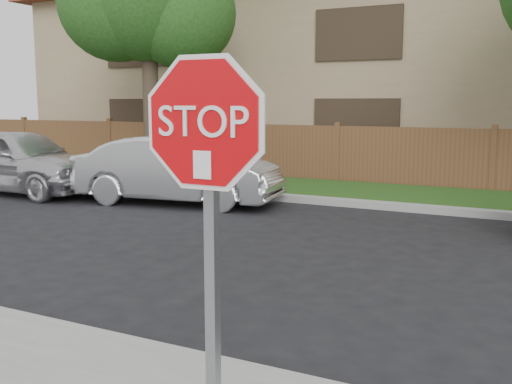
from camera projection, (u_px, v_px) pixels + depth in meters
The scene contains 6 objects.
far_curb at pixel (473, 213), 11.87m from camera, with size 70.00×0.30×0.15m, color gray.
grass_strip at pixel (483, 201), 13.32m from camera, with size 70.00×3.00×0.12m, color #1E4714.
fence at pixel (493, 162), 14.61m from camera, with size 70.00×0.12×1.60m, color brown.
stop_sign at pixel (207, 183), 3.22m from camera, with size 1.01×0.13×2.55m.
sedan_far_left at pixel (19, 160), 14.79m from camera, with size 1.92×4.78×1.63m, color silver.
sedan_left at pixel (178, 170), 13.24m from camera, with size 1.59×4.56×1.50m, color silver.
Camera 1 is at (1.49, -4.20, 2.26)m, focal length 42.00 mm.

